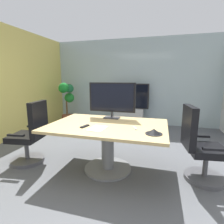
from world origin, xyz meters
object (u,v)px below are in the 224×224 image
object	(u,v)px
conference_table	(108,136)
remote_control	(85,126)
office_chair_left	(31,137)
office_chair_right	(200,150)
potted_plant	(67,98)
wall_display_unit	(129,112)
tv_monitor	(112,98)
conference_phone	(154,132)

from	to	relation	value
conference_table	remote_control	bearing A→B (deg)	-140.97
office_chair_left	remote_control	xyz separation A→B (m)	(1.07, -0.10, 0.31)
office_chair_right	potted_plant	world-z (taller)	potted_plant
potted_plant	conference_table	bearing A→B (deg)	-48.80
wall_display_unit	potted_plant	distance (m)	2.03
tv_monitor	conference_phone	xyz separation A→B (m)	(0.77, -0.74, -0.33)
conference_table	tv_monitor	bearing A→B (deg)	97.24
office_chair_right	tv_monitor	distance (m)	1.60
remote_control	conference_table	bearing A→B (deg)	51.74
office_chair_right	wall_display_unit	world-z (taller)	wall_display_unit
office_chair_left	tv_monitor	size ratio (longest dim) A/B	1.30
wall_display_unit	tv_monitor	bearing A→B (deg)	-87.25
office_chair_left	wall_display_unit	xyz separation A→B (m)	(1.19, 2.92, -0.01)
conference_table	wall_display_unit	xyz separation A→B (m)	(-0.17, 2.79, -0.12)
office_chair_left	office_chair_right	size ratio (longest dim) A/B	1.00
potted_plant	remote_control	xyz separation A→B (m)	(1.84, -2.66, -0.07)
potted_plant	remote_control	bearing A→B (deg)	-55.30
conference_table	tv_monitor	world-z (taller)	tv_monitor
office_chair_right	conference_phone	xyz separation A→B (m)	(-0.64, -0.38, 0.33)
conference_table	conference_phone	world-z (taller)	conference_phone
office_chair_left	potted_plant	world-z (taller)	potted_plant
wall_display_unit	potted_plant	size ratio (longest dim) A/B	0.98
potted_plant	remote_control	distance (m)	3.24
office_chair_left	potted_plant	bearing A→B (deg)	-171.32
potted_plant	office_chair_right	bearing A→B (deg)	-34.03
tv_monitor	potted_plant	world-z (taller)	tv_monitor
office_chair_left	remote_control	world-z (taller)	office_chair_left
tv_monitor	conference_table	bearing A→B (deg)	-82.76
conference_phone	office_chair_left	bearing A→B (deg)	175.48
wall_display_unit	conference_phone	distance (m)	3.23
office_chair_left	conference_phone	size ratio (longest dim) A/B	4.95
conference_table	office_chair_left	bearing A→B (deg)	-174.34
office_chair_right	tv_monitor	world-z (taller)	tv_monitor
tv_monitor	potted_plant	distance (m)	2.88
office_chair_left	wall_display_unit	size ratio (longest dim) A/B	0.83
conference_table	tv_monitor	size ratio (longest dim) A/B	2.15
potted_plant	conference_phone	xyz separation A→B (m)	(2.84, -2.73, -0.05)
office_chair_left	wall_display_unit	world-z (taller)	wall_display_unit
tv_monitor	potted_plant	bearing A→B (deg)	136.22
wall_display_unit	remote_control	size ratio (longest dim) A/B	7.71
tv_monitor	wall_display_unit	world-z (taller)	tv_monitor
office_chair_right	remote_control	xyz separation A→B (m)	(-1.64, -0.31, 0.31)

